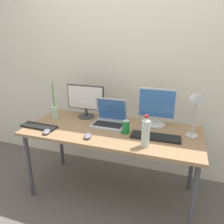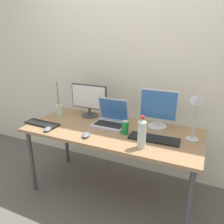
{
  "view_description": "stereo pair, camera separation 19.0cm",
  "coord_description": "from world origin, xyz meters",
  "px_view_note": "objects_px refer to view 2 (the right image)",
  "views": [
    {
      "loc": [
        0.62,
        -1.84,
        1.61
      ],
      "look_at": [
        0.0,
        0.0,
        0.92
      ],
      "focal_mm": 35.0,
      "sensor_mm": 36.0,
      "label": 1
    },
    {
      "loc": [
        0.79,
        -1.77,
        1.61
      ],
      "look_at": [
        0.0,
        0.0,
        0.92
      ],
      "focal_mm": 35.0,
      "sensor_mm": 36.0,
      "label": 2
    }
  ],
  "objects_px": {
    "mouse_by_laptop": "(86,135)",
    "keyboard_main": "(154,139)",
    "mouse_by_keyboard": "(47,129)",
    "keyboard_aux": "(42,124)",
    "water_bottle": "(142,133)",
    "desk_lamp": "(196,108)",
    "laptop_silver": "(111,119)",
    "bamboo_vase": "(59,109)",
    "monitor_left": "(89,99)",
    "work_desk": "(112,135)",
    "soda_can_near_keyboard": "(125,127)",
    "monitor_center": "(158,108)"
  },
  "relations": [
    {
      "from": "water_bottle",
      "to": "desk_lamp",
      "type": "height_order",
      "value": "desk_lamp"
    },
    {
      "from": "work_desk",
      "to": "laptop_silver",
      "type": "bearing_deg",
      "value": 118.03
    },
    {
      "from": "laptop_silver",
      "to": "mouse_by_keyboard",
      "type": "height_order",
      "value": "laptop_silver"
    },
    {
      "from": "keyboard_main",
      "to": "bamboo_vase",
      "type": "bearing_deg",
      "value": 170.65
    },
    {
      "from": "water_bottle",
      "to": "monitor_center",
      "type": "bearing_deg",
      "value": 87.78
    },
    {
      "from": "laptop_silver",
      "to": "keyboard_main",
      "type": "height_order",
      "value": "laptop_silver"
    },
    {
      "from": "monitor_left",
      "to": "mouse_by_laptop",
      "type": "bearing_deg",
      "value": -63.84
    },
    {
      "from": "monitor_center",
      "to": "soda_can_near_keyboard",
      "type": "bearing_deg",
      "value": -129.71
    },
    {
      "from": "work_desk",
      "to": "laptop_silver",
      "type": "height_order",
      "value": "laptop_silver"
    },
    {
      "from": "laptop_silver",
      "to": "mouse_by_laptop",
      "type": "distance_m",
      "value": 0.37
    },
    {
      "from": "keyboard_aux",
      "to": "water_bottle",
      "type": "xyz_separation_m",
      "value": [
        1.07,
        -0.05,
        0.12
      ]
    },
    {
      "from": "desk_lamp",
      "to": "bamboo_vase",
      "type": "bearing_deg",
      "value": 177.78
    },
    {
      "from": "keyboard_main",
      "to": "mouse_by_laptop",
      "type": "bearing_deg",
      "value": -163.48
    },
    {
      "from": "keyboard_main",
      "to": "monitor_center",
      "type": "bearing_deg",
      "value": 96.37
    },
    {
      "from": "keyboard_aux",
      "to": "soda_can_near_keyboard",
      "type": "xyz_separation_m",
      "value": [
        0.85,
        0.14,
        0.05
      ]
    },
    {
      "from": "monitor_center",
      "to": "mouse_by_laptop",
      "type": "relative_size",
      "value": 3.5
    },
    {
      "from": "bamboo_vase",
      "to": "mouse_by_laptop",
      "type": "bearing_deg",
      "value": -31.77
    },
    {
      "from": "bamboo_vase",
      "to": "keyboard_main",
      "type": "bearing_deg",
      "value": -7.46
    },
    {
      "from": "mouse_by_keyboard",
      "to": "keyboard_aux",
      "type": "bearing_deg",
      "value": 130.02
    },
    {
      "from": "monitor_center",
      "to": "laptop_silver",
      "type": "distance_m",
      "value": 0.48
    },
    {
      "from": "monitor_left",
      "to": "monitor_center",
      "type": "distance_m",
      "value": 0.77
    },
    {
      "from": "keyboard_aux",
      "to": "bamboo_vase",
      "type": "xyz_separation_m",
      "value": [
        0.01,
        0.28,
        0.07
      ]
    },
    {
      "from": "work_desk",
      "to": "bamboo_vase",
      "type": "relative_size",
      "value": 4.31
    },
    {
      "from": "keyboard_aux",
      "to": "water_bottle",
      "type": "bearing_deg",
      "value": -0.06
    },
    {
      "from": "monitor_center",
      "to": "mouse_by_keyboard",
      "type": "height_order",
      "value": "monitor_center"
    },
    {
      "from": "desk_lamp",
      "to": "soda_can_near_keyboard",
      "type": "bearing_deg",
      "value": -172.27
    },
    {
      "from": "mouse_by_keyboard",
      "to": "mouse_by_laptop",
      "type": "bearing_deg",
      "value": -11.58
    },
    {
      "from": "work_desk",
      "to": "bamboo_vase",
      "type": "distance_m",
      "value": 0.72
    },
    {
      "from": "mouse_by_laptop",
      "to": "desk_lamp",
      "type": "bearing_deg",
      "value": 5.16
    },
    {
      "from": "monitor_left",
      "to": "water_bottle",
      "type": "distance_m",
      "value": 0.88
    },
    {
      "from": "keyboard_aux",
      "to": "soda_can_near_keyboard",
      "type": "distance_m",
      "value": 0.87
    },
    {
      "from": "monitor_left",
      "to": "desk_lamp",
      "type": "distance_m",
      "value": 1.14
    },
    {
      "from": "monitor_left",
      "to": "keyboard_aux",
      "type": "relative_size",
      "value": 1.14
    },
    {
      "from": "keyboard_main",
      "to": "desk_lamp",
      "type": "height_order",
      "value": "desk_lamp"
    },
    {
      "from": "mouse_by_laptop",
      "to": "desk_lamp",
      "type": "height_order",
      "value": "desk_lamp"
    },
    {
      "from": "mouse_by_laptop",
      "to": "desk_lamp",
      "type": "xyz_separation_m",
      "value": [
        0.88,
        0.28,
        0.29
      ]
    },
    {
      "from": "laptop_silver",
      "to": "keyboard_aux",
      "type": "distance_m",
      "value": 0.71
    },
    {
      "from": "laptop_silver",
      "to": "keyboard_aux",
      "type": "relative_size",
      "value": 0.88
    },
    {
      "from": "work_desk",
      "to": "mouse_by_laptop",
      "type": "distance_m",
      "value": 0.3
    },
    {
      "from": "monitor_left",
      "to": "soda_can_near_keyboard",
      "type": "xyz_separation_m",
      "value": [
        0.53,
        -0.27,
        -0.13
      ]
    },
    {
      "from": "laptop_silver",
      "to": "soda_can_near_keyboard",
      "type": "height_order",
      "value": "laptop_silver"
    },
    {
      "from": "laptop_silver",
      "to": "keyboard_main",
      "type": "xyz_separation_m",
      "value": [
        0.49,
        -0.16,
        -0.05
      ]
    },
    {
      "from": "monitor_center",
      "to": "bamboo_vase",
      "type": "height_order",
      "value": "bamboo_vase"
    },
    {
      "from": "keyboard_main",
      "to": "mouse_by_keyboard",
      "type": "bearing_deg",
      "value": -168.65
    },
    {
      "from": "bamboo_vase",
      "to": "water_bottle",
      "type": "bearing_deg",
      "value": -17.16
    },
    {
      "from": "soda_can_near_keyboard",
      "to": "bamboo_vase",
      "type": "relative_size",
      "value": 0.32
    },
    {
      "from": "monitor_left",
      "to": "laptop_silver",
      "type": "height_order",
      "value": "monitor_left"
    },
    {
      "from": "monitor_left",
      "to": "mouse_by_laptop",
      "type": "xyz_separation_m",
      "value": [
        0.23,
        -0.48,
        -0.18
      ]
    },
    {
      "from": "work_desk",
      "to": "desk_lamp",
      "type": "xyz_separation_m",
      "value": [
        0.73,
        0.04,
        0.37
      ]
    },
    {
      "from": "mouse_by_laptop",
      "to": "keyboard_main",
      "type": "bearing_deg",
      "value": 5.73
    }
  ]
}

